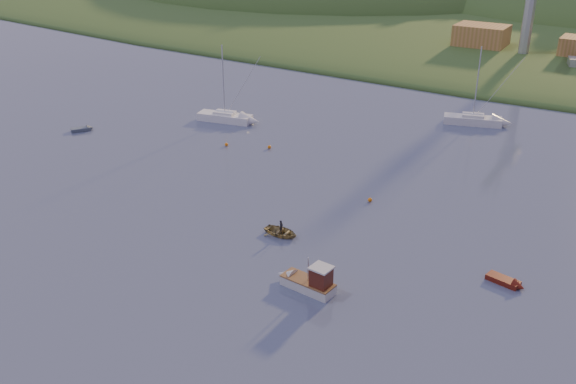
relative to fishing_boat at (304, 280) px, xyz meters
The scene contains 14 objects.
shore_slope 143.10m from the fishing_boat, 92.37° to the left, with size 640.00×150.00×7.00m, color #315020.
hillside_trees 163.09m from the fishing_boat, 92.08° to the left, with size 280.00×50.00×32.00m, color #1A4719, non-canonical shape.
wharf 99.98m from the fishing_boat, 90.53° to the left, with size 42.00×16.00×2.40m, color slate.
shed_west 102.01m from the fishing_boat, 97.85° to the left, with size 11.00×8.00×4.80m, color #A77737.
fishing_boat is the anchor object (origin of this frame).
sailboat_near 49.60m from the fishing_boat, 135.15° to the left, with size 9.11×4.28×12.16m.
sailboat_far 54.34m from the fishing_boat, 91.16° to the left, with size 9.20×5.09×12.23m.
canoe 10.33m from the fishing_boat, 134.04° to the left, with size 2.75×3.85×0.80m, color olive.
paddler 10.32m from the fishing_boat, 134.04° to the left, with size 0.54×0.35×1.48m, color black.
red_tender 18.92m from the fishing_boat, 32.83° to the left, with size 3.75×1.95×1.22m.
grey_dinghy 54.59m from the fishing_boat, 158.36° to the left, with size 2.95×3.48×1.26m.
buoy_1 20.03m from the fishing_boat, 97.76° to the left, with size 0.50×0.50×0.50m, color orange.
buoy_2 38.31m from the fishing_boat, 137.33° to the left, with size 0.50×0.50×0.50m, color orange.
buoy_3 36.12m from the fishing_boat, 128.26° to the left, with size 0.50×0.50×0.50m, color orange.
Camera 1 is at (30.67, -20.94, 32.35)m, focal length 40.00 mm.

